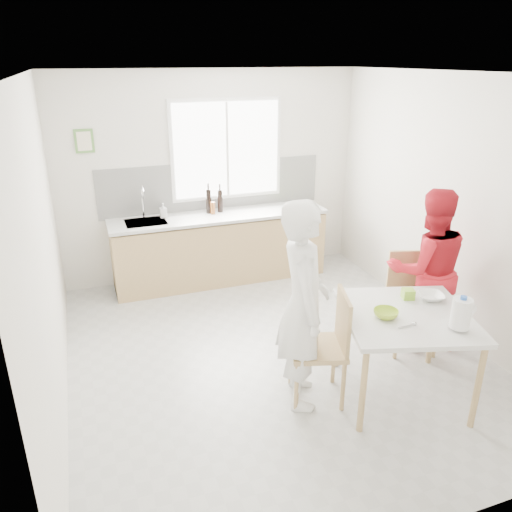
{
  "coord_description": "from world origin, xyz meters",
  "views": [
    {
      "loc": [
        -1.65,
        -4.07,
        2.82
      ],
      "look_at": [
        -0.12,
        0.2,
        1.01
      ],
      "focal_mm": 35.0,
      "sensor_mm": 36.0,
      "label": 1
    }
  ],
  "objects_px": {
    "bowl_white": "(431,297)",
    "wine_bottle_a": "(209,201)",
    "chair_far": "(411,296)",
    "bowl_green": "(386,314)",
    "person_white": "(303,306)",
    "person_red": "(427,270)",
    "wine_bottle_b": "(220,201)",
    "dining_table": "(406,322)",
    "milk_jug": "(462,313)",
    "chair_left": "(326,342)"
  },
  "relations": [
    {
      "from": "bowl_white",
      "to": "wine_bottle_a",
      "type": "bearing_deg",
      "value": 113.89
    },
    {
      "from": "chair_far",
      "to": "bowl_green",
      "type": "height_order",
      "value": "chair_far"
    },
    {
      "from": "person_white",
      "to": "person_red",
      "type": "distance_m",
      "value": 1.61
    },
    {
      "from": "person_white",
      "to": "wine_bottle_b",
      "type": "distance_m",
      "value": 2.8
    },
    {
      "from": "person_red",
      "to": "bowl_green",
      "type": "height_order",
      "value": "person_red"
    },
    {
      "from": "chair_far",
      "to": "wine_bottle_b",
      "type": "height_order",
      "value": "wine_bottle_b"
    },
    {
      "from": "person_red",
      "to": "wine_bottle_b",
      "type": "height_order",
      "value": "person_red"
    },
    {
      "from": "chair_far",
      "to": "bowl_white",
      "type": "distance_m",
      "value": 0.64
    },
    {
      "from": "dining_table",
      "to": "bowl_green",
      "type": "xyz_separation_m",
      "value": [
        -0.21,
        0.01,
        0.12
      ]
    },
    {
      "from": "bowl_green",
      "to": "milk_jug",
      "type": "distance_m",
      "value": 0.58
    },
    {
      "from": "milk_jug",
      "to": "chair_left",
      "type": "bearing_deg",
      "value": 164.4
    },
    {
      "from": "chair_left",
      "to": "milk_jug",
      "type": "height_order",
      "value": "milk_jug"
    },
    {
      "from": "chair_left",
      "to": "bowl_white",
      "type": "distance_m",
      "value": 1.05
    },
    {
      "from": "chair_left",
      "to": "person_red",
      "type": "relative_size",
      "value": 0.6
    },
    {
      "from": "person_white",
      "to": "dining_table",
      "type": "bearing_deg",
      "value": -90.0
    },
    {
      "from": "person_red",
      "to": "wine_bottle_a",
      "type": "height_order",
      "value": "person_red"
    },
    {
      "from": "dining_table",
      "to": "person_white",
      "type": "height_order",
      "value": "person_white"
    },
    {
      "from": "dining_table",
      "to": "bowl_white",
      "type": "distance_m",
      "value": 0.41
    },
    {
      "from": "dining_table",
      "to": "person_white",
      "type": "xyz_separation_m",
      "value": [
        -0.85,
        0.25,
        0.18
      ]
    },
    {
      "from": "chair_far",
      "to": "person_white",
      "type": "distance_m",
      "value": 1.53
    },
    {
      "from": "wine_bottle_a",
      "to": "wine_bottle_b",
      "type": "bearing_deg",
      "value": 0.89
    },
    {
      "from": "dining_table",
      "to": "chair_left",
      "type": "height_order",
      "value": "chair_left"
    },
    {
      "from": "wine_bottle_a",
      "to": "bowl_white",
      "type": "bearing_deg",
      "value": -66.11
    },
    {
      "from": "person_red",
      "to": "person_white",
      "type": "bearing_deg",
      "value": 31.22
    },
    {
      "from": "milk_jug",
      "to": "wine_bottle_b",
      "type": "xyz_separation_m",
      "value": [
        -1.0,
        3.4,
        0.11
      ]
    },
    {
      "from": "chair_far",
      "to": "wine_bottle_a",
      "type": "height_order",
      "value": "wine_bottle_a"
    },
    {
      "from": "person_white",
      "to": "bowl_green",
      "type": "height_order",
      "value": "person_white"
    },
    {
      "from": "chair_left",
      "to": "wine_bottle_a",
      "type": "height_order",
      "value": "wine_bottle_a"
    },
    {
      "from": "chair_left",
      "to": "bowl_white",
      "type": "bearing_deg",
      "value": 104.39
    },
    {
      "from": "bowl_green",
      "to": "wine_bottle_a",
      "type": "height_order",
      "value": "wine_bottle_a"
    },
    {
      "from": "chair_far",
      "to": "person_white",
      "type": "height_order",
      "value": "person_white"
    },
    {
      "from": "chair_far",
      "to": "wine_bottle_b",
      "type": "bearing_deg",
      "value": 136.13
    },
    {
      "from": "chair_left",
      "to": "wine_bottle_a",
      "type": "bearing_deg",
      "value": -157.98
    },
    {
      "from": "milk_jug",
      "to": "wine_bottle_a",
      "type": "relative_size",
      "value": 0.85
    },
    {
      "from": "chair_far",
      "to": "person_white",
      "type": "xyz_separation_m",
      "value": [
        -1.42,
        -0.44,
        0.36
      ]
    },
    {
      "from": "chair_far",
      "to": "wine_bottle_a",
      "type": "distance_m",
      "value": 2.83
    },
    {
      "from": "bowl_white",
      "to": "milk_jug",
      "type": "distance_m",
      "value": 0.54
    },
    {
      "from": "chair_left",
      "to": "chair_far",
      "type": "bearing_deg",
      "value": 128.87
    },
    {
      "from": "bowl_green",
      "to": "chair_left",
      "type": "bearing_deg",
      "value": 157.45
    },
    {
      "from": "person_red",
      "to": "milk_jug",
      "type": "distance_m",
      "value": 1.13
    },
    {
      "from": "chair_left",
      "to": "person_red",
      "type": "distance_m",
      "value": 1.46
    },
    {
      "from": "chair_far",
      "to": "bowl_white",
      "type": "xyz_separation_m",
      "value": [
        -0.21,
        -0.54,
        0.29
      ]
    },
    {
      "from": "milk_jug",
      "to": "person_white",
      "type": "bearing_deg",
      "value": 167.03
    },
    {
      "from": "dining_table",
      "to": "milk_jug",
      "type": "relative_size",
      "value": 4.81
    },
    {
      "from": "person_red",
      "to": "wine_bottle_b",
      "type": "relative_size",
      "value": 5.59
    },
    {
      "from": "person_white",
      "to": "person_red",
      "type": "relative_size",
      "value": 1.08
    },
    {
      "from": "person_red",
      "to": "bowl_green",
      "type": "relative_size",
      "value": 8.15
    },
    {
      "from": "dining_table",
      "to": "bowl_white",
      "type": "bearing_deg",
      "value": 23.28
    },
    {
      "from": "dining_table",
      "to": "milk_jug",
      "type": "height_order",
      "value": "milk_jug"
    },
    {
      "from": "milk_jug",
      "to": "dining_table",
      "type": "bearing_deg",
      "value": 139.28
    }
  ]
}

